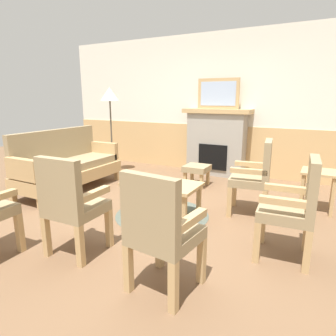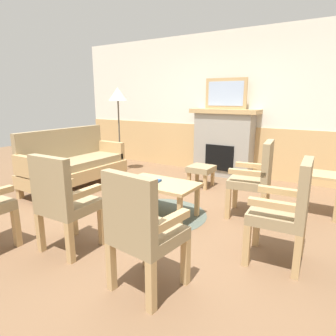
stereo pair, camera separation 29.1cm
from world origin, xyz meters
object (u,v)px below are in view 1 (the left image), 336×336
object	(u,v)px
fireplace	(216,142)
armchair_by_window_left	(294,204)
couch	(68,166)
coffee_table	(162,187)
footstool	(197,170)
side_table	(319,179)
framed_picture	(218,94)
armchair_front_center	(160,228)
armchair_corner_left	(71,202)
armchair_near_fireplace	(256,174)
book_on_table	(155,181)
floor_lamp_by_couch	(110,100)

from	to	relation	value
fireplace	armchair_by_window_left	distance (m)	3.15
couch	coffee_table	world-z (taller)	couch
footstool	side_table	distance (m)	1.90
framed_picture	coffee_table	size ratio (longest dim) A/B	0.83
couch	footstool	size ratio (longest dim) A/B	4.50
fireplace	coffee_table	world-z (taller)	fireplace
armchair_front_center	armchair_corner_left	size ratio (longest dim) A/B	1.00
footstool	armchair_corner_left	distance (m)	2.70
framed_picture	armchair_near_fireplace	world-z (taller)	framed_picture
armchair_near_fireplace	armchair_front_center	distance (m)	1.98
armchair_front_center	coffee_table	bearing A→B (deg)	118.78
armchair_by_window_left	armchair_corner_left	size ratio (longest dim) A/B	1.00
coffee_table	armchair_corner_left	size ratio (longest dim) A/B	0.98
fireplace	side_table	size ratio (longest dim) A/B	2.36
armchair_corner_left	side_table	world-z (taller)	armchair_corner_left
footstool	side_table	xyz separation A→B (m)	(1.87, -0.29, 0.15)
book_on_table	couch	bearing A→B (deg)	171.61
footstool	book_on_table	bearing A→B (deg)	-88.91
fireplace	armchair_corner_left	world-z (taller)	fireplace
couch	side_table	world-z (taller)	couch
fireplace	armchair_corner_left	xyz separation A→B (m)	(-0.19, -3.58, -0.11)
armchair_by_window_left	side_table	xyz separation A→B (m)	(0.17, 1.47, -0.10)
armchair_corner_left	coffee_table	bearing A→B (deg)	77.67
book_on_table	armchair_front_center	xyz separation A→B (m)	(0.83, -1.32, 0.08)
book_on_table	armchair_near_fireplace	xyz separation A→B (m)	(1.12, 0.63, 0.08)
coffee_table	armchair_near_fireplace	bearing A→B (deg)	29.85
coffee_table	armchair_near_fireplace	size ratio (longest dim) A/B	0.98
armchair_near_fireplace	side_table	size ratio (longest dim) A/B	1.78
floor_lamp_by_couch	fireplace	bearing A→B (deg)	24.51
book_on_table	floor_lamp_by_couch	world-z (taller)	floor_lamp_by_couch
side_table	book_on_table	bearing A→B (deg)	-147.72
couch	armchair_by_window_left	distance (m)	3.54
footstool	armchair_by_window_left	world-z (taller)	armchair_by_window_left
fireplace	armchair_front_center	world-z (taller)	fireplace
couch	armchair_front_center	distance (m)	3.10
coffee_table	armchair_corner_left	world-z (taller)	armchair_corner_left
armchair_by_window_left	side_table	world-z (taller)	armchair_by_window_left
armchair_by_window_left	floor_lamp_by_couch	size ratio (longest dim) A/B	0.58
armchair_near_fireplace	armchair_by_window_left	bearing A→B (deg)	-59.71
fireplace	armchair_near_fireplace	world-z (taller)	fireplace
armchair_by_window_left	coffee_table	bearing A→B (deg)	167.84
armchair_by_window_left	armchair_front_center	bearing A→B (deg)	-129.52
framed_picture	armchair_corner_left	size ratio (longest dim) A/B	0.82
fireplace	floor_lamp_by_couch	distance (m)	2.21
framed_picture	couch	world-z (taller)	framed_picture
framed_picture	armchair_front_center	xyz separation A→B (m)	(0.83, -3.68, -1.02)
footstool	fireplace	bearing A→B (deg)	88.44
coffee_table	couch	bearing A→B (deg)	172.99
footstool	armchair_by_window_left	bearing A→B (deg)	-46.09
armchair_by_window_left	armchair_front_center	size ratio (longest dim) A/B	1.00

